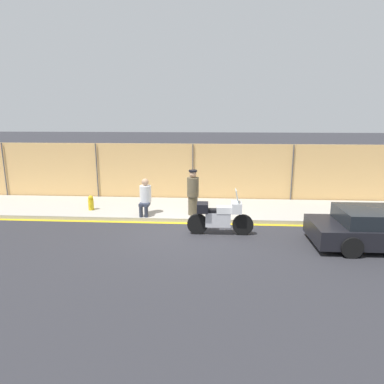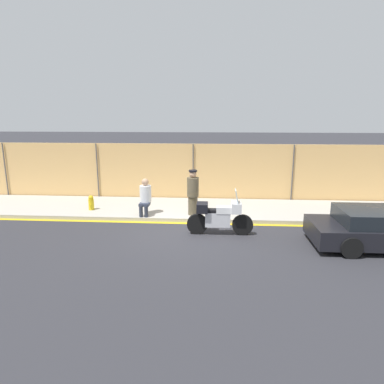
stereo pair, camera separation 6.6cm
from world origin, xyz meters
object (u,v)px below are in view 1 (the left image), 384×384
Objects in this scene: fire_hydrant at (91,203)px; person_seated_on_curb at (145,195)px; officer_standing at (193,192)px; motorcycle at (220,216)px.

person_seated_on_curb is at bearing -11.27° from fire_hydrant.
officer_standing is at bearing -5.42° from fire_hydrant.
officer_standing reaches higher than person_seated_on_curb.
fire_hydrant is (-2.29, 0.46, -0.47)m from person_seated_on_curb.
motorcycle is 5.49m from fire_hydrant.
person_seated_on_curb is at bearing -177.85° from officer_standing.
person_seated_on_curb is (-1.80, -0.07, -0.11)m from officer_standing.
fire_hydrant is at bearing 168.73° from person_seated_on_curb.
person_seated_on_curb reaches higher than motorcycle.
officer_standing is 1.81m from person_seated_on_curb.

